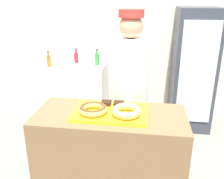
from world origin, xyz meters
name	(u,v)px	position (x,y,z in m)	size (l,w,h in m)	color
wall_back	(130,31)	(0.00, 2.13, 1.35)	(8.00, 0.06, 2.70)	silver
display_counter	(110,161)	(0.00, 0.00, 0.47)	(1.26, 0.57, 0.94)	brown
serving_tray	(110,113)	(0.00, 0.00, 0.95)	(0.61, 0.40, 0.02)	yellow
donut_chocolate_glaze	(93,109)	(-0.14, -0.05, 0.99)	(0.24, 0.24, 0.06)	tan
donut_light_glaze	(126,111)	(0.14, -0.05, 0.99)	(0.24, 0.24, 0.06)	tan
brownie_back_left	(106,103)	(-0.05, 0.13, 0.98)	(0.08, 0.08, 0.03)	black
brownie_back_right	(119,104)	(0.05, 0.13, 0.98)	(0.08, 0.08, 0.03)	black
baker_person	(129,93)	(0.11, 0.55, 0.92)	(0.40, 0.40, 1.74)	#4C4C51
beverage_fridge	(193,70)	(0.94, 1.74, 0.86)	(0.56, 0.67, 1.72)	#333842
chest_freezer	(74,91)	(-0.86, 1.75, 0.44)	(1.02, 0.57, 0.87)	silver
bottle_red	(76,57)	(-0.83, 1.88, 0.96)	(0.07, 0.07, 0.23)	red
bottle_green	(97,59)	(-0.47, 1.79, 0.97)	(0.07, 0.07, 0.25)	#2D8C38
bottle_amber	(49,61)	(-1.16, 1.57, 0.96)	(0.06, 0.06, 0.24)	#99661E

